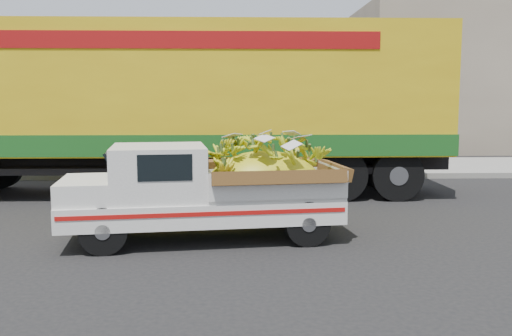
{
  "coord_description": "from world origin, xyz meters",
  "views": [
    {
      "loc": [
        1.79,
        -9.13,
        2.18
      ],
      "look_at": [
        2.07,
        0.3,
        1.02
      ],
      "focal_mm": 40.0,
      "sensor_mm": 36.0,
      "label": 1
    }
  ],
  "objects": [
    {
      "name": "semi_trailer",
      "position": [
        0.49,
        3.82,
        2.12
      ],
      "size": [
        12.0,
        2.55,
        3.8
      ],
      "rotation": [
        0.0,
        0.0,
        0.0
      ],
      "color": "black",
      "rests_on": "ground"
    },
    {
      "name": "curb",
      "position": [
        0.0,
        6.27,
        0.07
      ],
      "size": [
        60.0,
        0.25,
        0.15
      ],
      "primitive_type": "cube",
      "color": "gray",
      "rests_on": "ground"
    },
    {
      "name": "sidewalk",
      "position": [
        0.0,
        8.37,
        0.07
      ],
      "size": [
        60.0,
        4.0,
        0.14
      ],
      "primitive_type": "cube",
      "color": "gray",
      "rests_on": "ground"
    },
    {
      "name": "ground",
      "position": [
        0.0,
        0.0,
        0.0
      ],
      "size": [
        100.0,
        100.0,
        0.0
      ],
      "primitive_type": "plane",
      "color": "black",
      "rests_on": "ground"
    },
    {
      "name": "pickup_truck",
      "position": [
        1.55,
        -0.4,
        0.79
      ],
      "size": [
        4.36,
        2.08,
        1.47
      ],
      "rotation": [
        0.0,
        0.0,
        0.13
      ],
      "color": "black",
      "rests_on": "ground"
    }
  ]
}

